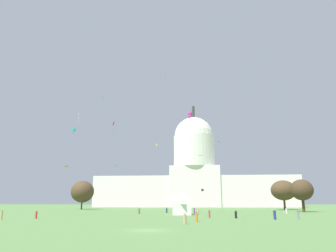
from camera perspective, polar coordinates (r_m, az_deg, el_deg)
ground_plane at (r=35.70m, az=-3.85°, el=-18.80°), size 800.00×800.00×0.00m
capitol_building at (r=201.58m, az=4.97°, el=-9.13°), size 127.29×26.65×66.59m
event_tent at (r=78.25m, az=2.52°, el=-14.19°), size 5.18×7.17×5.38m
tree_west_near at (r=140.93m, az=-15.61°, el=-11.66°), size 10.35×10.64×12.11m
tree_east_far at (r=136.06m, az=20.67°, el=-11.14°), size 14.50×14.49×11.72m
tree_east_near at (r=108.14m, az=23.63°, el=-10.85°), size 9.56×9.16×10.09m
person_olive_lawn_far_left at (r=83.99m, az=-5.39°, el=-15.50°), size 0.57×0.57×1.57m
person_black_edge_east at (r=62.74m, az=12.51°, el=-15.80°), size 0.58×0.58×1.51m
person_grey_back_right at (r=62.16m, az=23.04°, el=-15.01°), size 0.51×0.51×1.61m
person_orange_deep_crowd at (r=50.43m, az=5.32°, el=-16.56°), size 0.47×0.47×1.55m
person_white_mid_right at (r=91.57m, az=21.18°, el=-14.51°), size 0.54×0.54×1.58m
person_red_mid_center at (r=65.17m, az=-23.31°, el=-14.94°), size 0.52×0.52×1.50m
person_tan_edge_west at (r=88.09m, az=5.62°, el=-15.44°), size 0.65×0.65×1.51m
person_tan_mid_left at (r=62.97m, az=-28.55°, el=-14.42°), size 0.42×0.42×1.61m
person_red_back_left at (r=63.20m, az=7.72°, el=-15.94°), size 0.48×0.48×1.56m
person_navy_near_tree_east at (r=60.21m, az=19.23°, el=-15.35°), size 0.54×0.54×1.76m
person_navy_aisle_center at (r=90.88m, az=-0.24°, el=-15.44°), size 0.61×0.61×1.54m
person_purple_front_right at (r=84.09m, az=4.91°, el=-15.45°), size 0.48×0.48×1.70m
person_tan_front_left at (r=45.05m, az=3.14°, el=-16.92°), size 0.61×0.61×1.55m
kite_violet_low at (r=116.92m, az=-9.84°, el=-7.38°), size 1.22×1.32×2.06m
kite_cyan_high at (r=121.57m, az=9.27°, el=5.69°), size 1.54×0.88×4.09m
kite_pink_low at (r=111.94m, az=-14.55°, el=-9.06°), size 0.87×1.46×0.19m
kite_lime_high at (r=106.02m, az=-0.36°, el=10.36°), size 0.79×1.07×4.07m
kite_turquoise_mid at (r=115.49m, az=-17.09°, el=-0.71°), size 1.12×1.05×2.30m
kite_blue_high at (r=149.81m, az=-11.98°, el=5.15°), size 0.60×0.83×2.07m
kite_green_low at (r=62.77m, az=9.12°, el=-3.05°), size 0.89×1.45×0.29m
kite_red_mid at (r=80.15m, az=-10.08°, el=0.12°), size 0.43×0.89×4.00m
kite_black_low at (r=176.21m, az=6.42°, el=-11.76°), size 1.55×1.54×4.47m
kite_orange_low at (r=82.27m, az=-18.09°, el=-7.24°), size 1.24×1.39×0.47m
kite_yellow_low at (r=97.45m, az=6.06°, el=-5.57°), size 1.80×0.70×0.14m
kite_white_mid at (r=112.61m, az=-16.31°, el=1.85°), size 0.54×0.64×3.48m
kite_gold_mid at (r=161.05m, az=-2.11°, el=-3.60°), size 0.81×0.42×3.33m
kite_magenta_mid at (r=79.15m, az=4.14°, el=2.08°), size 1.30×1.25×3.07m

